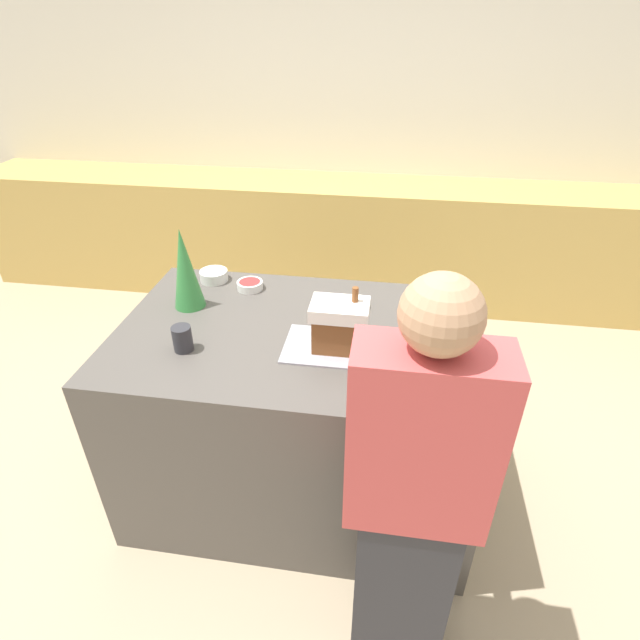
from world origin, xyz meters
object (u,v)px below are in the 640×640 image
at_px(candy_bowl_behind_tray, 214,275).
at_px(candy_bowl_center_rear, 250,285).
at_px(baking_tray, 339,348).
at_px(cookbook, 451,333).
at_px(candy_bowl_beside_tree, 421,294).
at_px(mug, 182,339).
at_px(gingerbread_house, 339,324).
at_px(candy_bowl_near_tray_right, 357,303).
at_px(person, 413,499).
at_px(decorative_tree, 185,269).

distance_m(candy_bowl_behind_tray, candy_bowl_center_rear, 0.21).
bearing_deg(baking_tray, cookbook, 20.45).
relative_size(candy_bowl_beside_tree, candy_bowl_center_rear, 0.80).
bearing_deg(cookbook, mug, -165.80).
relative_size(gingerbread_house, candy_bowl_beside_tree, 2.60).
relative_size(candy_bowl_center_rear, candy_bowl_near_tray_right, 1.33).
distance_m(candy_bowl_near_tray_right, mug, 0.77).
xyz_separation_m(mug, person, (0.89, -0.48, -0.16)).
relative_size(candy_bowl_beside_tree, cookbook, 0.51).
relative_size(candy_bowl_near_tray_right, person, 0.06).
height_order(gingerbread_house, candy_bowl_beside_tree, gingerbread_house).
relative_size(candy_bowl_behind_tray, mug, 1.31).
relative_size(gingerbread_house, person, 0.16).
height_order(candy_bowl_behind_tray, person, person).
distance_m(gingerbread_house, decorative_tree, 0.74).
bearing_deg(gingerbread_house, decorative_tree, 161.57).
bearing_deg(candy_bowl_near_tray_right, mug, -146.39).
bearing_deg(person, gingerbread_house, 116.93).
xyz_separation_m(candy_bowl_center_rear, cookbook, (0.91, -0.26, -0.01)).
bearing_deg(gingerbread_house, cookbook, 20.44).
relative_size(candy_bowl_beside_tree, candy_bowl_near_tray_right, 1.07).
height_order(gingerbread_house, decorative_tree, decorative_tree).
relative_size(cookbook, person, 0.12).
xyz_separation_m(baking_tray, gingerbread_house, (0.00, 0.00, 0.11)).
distance_m(candy_bowl_behind_tray, candy_bowl_beside_tree, 1.00).
bearing_deg(candy_bowl_center_rear, mug, -103.00).
bearing_deg(baking_tray, decorative_tree, 161.55).
bearing_deg(decorative_tree, gingerbread_house, -18.43).
height_order(decorative_tree, cookbook, decorative_tree).
xyz_separation_m(baking_tray, candy_bowl_beside_tree, (0.32, 0.45, 0.02)).
distance_m(gingerbread_house, candy_bowl_center_rear, 0.64).
height_order(baking_tray, mug, mug).
bearing_deg(candy_bowl_beside_tree, mug, -149.26).
height_order(mug, person, person).
distance_m(baking_tray, mug, 0.61).
relative_size(decorative_tree, candy_bowl_behind_tray, 2.70).
xyz_separation_m(gingerbread_house, person, (0.30, -0.58, -0.22)).
xyz_separation_m(candy_bowl_beside_tree, candy_bowl_center_rear, (-0.80, -0.02, -0.00)).
height_order(candy_bowl_beside_tree, candy_bowl_center_rear, candy_bowl_beside_tree).
height_order(decorative_tree, candy_bowl_center_rear, decorative_tree).
bearing_deg(gingerbread_house, candy_bowl_behind_tray, 144.28).
distance_m(gingerbread_house, candy_bowl_near_tray_right, 0.34).
xyz_separation_m(cookbook, mug, (-1.03, -0.26, 0.04)).
xyz_separation_m(decorative_tree, candy_bowl_center_rear, (0.22, 0.19, -0.16)).
bearing_deg(person, candy_bowl_near_tray_right, 105.55).
relative_size(decorative_tree, candy_bowl_center_rear, 2.98).
relative_size(decorative_tree, candy_bowl_beside_tree, 3.73).
distance_m(baking_tray, gingerbread_house, 0.11).
relative_size(baking_tray, cookbook, 2.25).
height_order(decorative_tree, candy_bowl_near_tray_right, decorative_tree).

